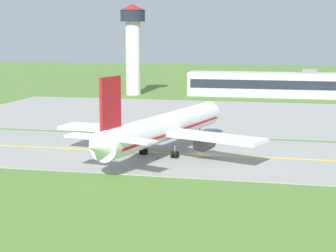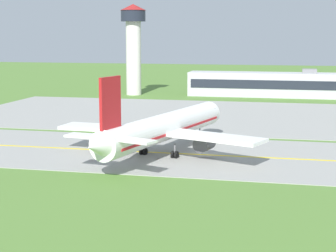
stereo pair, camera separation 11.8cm
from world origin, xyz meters
TOP-DOWN VIEW (x-y plane):
  - ground_plane at (0.00, 0.00)m, footprint 500.00×500.00m
  - taxiway_strip at (0.00, 0.00)m, footprint 240.00×28.00m
  - apron_pad at (10.00, 42.00)m, footprint 140.00×52.00m
  - taxiway_centreline at (0.00, 0.00)m, footprint 220.00×0.60m
  - airplane_lead at (-5.95, -1.00)m, footprint 32.05×39.18m
  - terminal_building at (7.11, 83.28)m, footprint 48.92×8.64m
  - control_tower at (-33.69, 79.60)m, footprint 7.60×7.60m
  - traffic_cone_near_edge at (-17.34, 11.19)m, footprint 0.44×0.44m
  - traffic_cone_mid_edge at (-19.60, 12.22)m, footprint 0.44×0.44m

SIDE VIEW (x-z plane):
  - ground_plane at x=0.00m, z-range 0.00..0.00m
  - taxiway_strip at x=0.00m, z-range 0.00..0.10m
  - apron_pad at x=10.00m, z-range 0.00..0.10m
  - taxiway_centreline at x=0.00m, z-range 0.10..0.11m
  - traffic_cone_near_edge at x=-17.34m, z-range 0.00..0.60m
  - traffic_cone_mid_edge at x=-19.60m, z-range 0.00..0.60m
  - terminal_building at x=7.11m, z-range -0.57..7.51m
  - airplane_lead at x=-5.95m, z-range -2.22..10.48m
  - control_tower at x=-33.69m, z-range 2.73..29.14m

